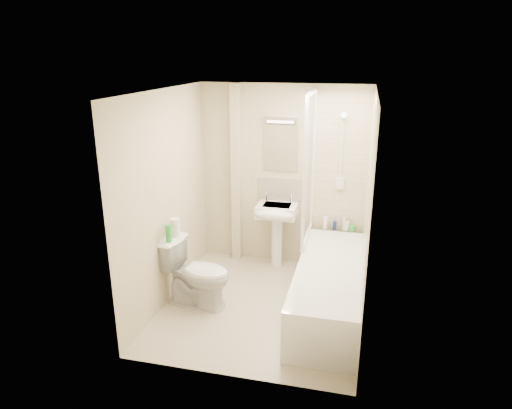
# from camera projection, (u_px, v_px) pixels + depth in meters

# --- Properties ---
(floor) EXTENTS (2.50, 2.50, 0.00)m
(floor) POSITION_uv_depth(u_px,v_px,m) (262.00, 305.00, 5.24)
(floor) COLOR beige
(floor) RESTS_ON ground
(wall_back) EXTENTS (2.20, 0.02, 2.40)m
(wall_back) POSITION_uv_depth(u_px,v_px,m) (283.00, 177.00, 6.02)
(wall_back) COLOR beige
(wall_back) RESTS_ON ground
(wall_left) EXTENTS (0.02, 2.50, 2.40)m
(wall_left) POSITION_uv_depth(u_px,v_px,m) (166.00, 199.00, 5.11)
(wall_left) COLOR beige
(wall_left) RESTS_ON ground
(wall_right) EXTENTS (0.02, 2.50, 2.40)m
(wall_right) POSITION_uv_depth(u_px,v_px,m) (368.00, 214.00, 4.62)
(wall_right) COLOR beige
(wall_right) RESTS_ON ground
(ceiling) EXTENTS (2.20, 2.50, 0.02)m
(ceiling) POSITION_uv_depth(u_px,v_px,m) (262.00, 91.00, 4.48)
(ceiling) COLOR white
(ceiling) RESTS_ON wall_back
(tile_back) EXTENTS (0.70, 0.01, 1.75)m
(tile_back) POSITION_uv_depth(u_px,v_px,m) (341.00, 163.00, 5.77)
(tile_back) COLOR beige
(tile_back) RESTS_ON wall_back
(tile_right) EXTENTS (0.01, 2.10, 1.75)m
(tile_right) POSITION_uv_depth(u_px,v_px,m) (368.00, 191.00, 4.61)
(tile_right) COLOR beige
(tile_right) RESTS_ON wall_right
(pipe_boxing) EXTENTS (0.12, 0.12, 2.40)m
(pipe_boxing) POSITION_uv_depth(u_px,v_px,m) (236.00, 175.00, 6.10)
(pipe_boxing) COLOR beige
(pipe_boxing) RESTS_ON ground
(splashback) EXTENTS (0.60, 0.02, 0.30)m
(splashback) POSITION_uv_depth(u_px,v_px,m) (280.00, 189.00, 6.07)
(splashback) COLOR beige
(splashback) RESTS_ON wall_back
(mirror) EXTENTS (0.46, 0.01, 0.60)m
(mirror) POSITION_uv_depth(u_px,v_px,m) (281.00, 148.00, 5.89)
(mirror) COLOR white
(mirror) RESTS_ON wall_back
(strip_light) EXTENTS (0.42, 0.07, 0.07)m
(strip_light) POSITION_uv_depth(u_px,v_px,m) (281.00, 120.00, 5.76)
(strip_light) COLOR silver
(strip_light) RESTS_ON wall_back
(bathtub) EXTENTS (0.70, 2.10, 0.55)m
(bathtub) POSITION_uv_depth(u_px,v_px,m) (329.00, 287.00, 5.04)
(bathtub) COLOR white
(bathtub) RESTS_ON ground
(shower_screen) EXTENTS (0.04, 0.92, 1.80)m
(shower_screen) POSITION_uv_depth(u_px,v_px,m) (309.00, 168.00, 5.43)
(shower_screen) COLOR white
(shower_screen) RESTS_ON bathtub
(shower_fixture) EXTENTS (0.10, 0.16, 0.99)m
(shower_fixture) POSITION_uv_depth(u_px,v_px,m) (341.00, 155.00, 5.69)
(shower_fixture) COLOR white
(shower_fixture) RESTS_ON wall_back
(pedestal_sink) EXTENTS (0.51, 0.48, 0.99)m
(pedestal_sink) POSITION_uv_depth(u_px,v_px,m) (276.00, 218.00, 5.97)
(pedestal_sink) COLOR white
(pedestal_sink) RESTS_ON ground
(bottle_white_a) EXTENTS (0.06, 0.06, 0.16)m
(bottle_white_a) POSITION_uv_depth(u_px,v_px,m) (325.00, 223.00, 5.98)
(bottle_white_a) COLOR white
(bottle_white_a) RESTS_ON bathtub
(bottle_blue) EXTENTS (0.05, 0.05, 0.12)m
(bottle_blue) POSITION_uv_depth(u_px,v_px,m) (335.00, 225.00, 5.96)
(bottle_blue) COLOR navy
(bottle_blue) RESTS_ON bathtub
(bottle_cream) EXTENTS (0.05, 0.05, 0.18)m
(bottle_cream) POSITION_uv_depth(u_px,v_px,m) (344.00, 224.00, 5.93)
(bottle_cream) COLOR beige
(bottle_cream) RESTS_ON bathtub
(bottle_white_b) EXTENTS (0.06, 0.06, 0.13)m
(bottle_white_b) POSITION_uv_depth(u_px,v_px,m) (347.00, 226.00, 5.93)
(bottle_white_b) COLOR white
(bottle_white_b) RESTS_ON bathtub
(bottle_green) EXTENTS (0.07, 0.07, 0.08)m
(bottle_green) POSITION_uv_depth(u_px,v_px,m) (352.00, 228.00, 5.92)
(bottle_green) COLOR green
(bottle_green) RESTS_ON bathtub
(toilet) EXTENTS (0.64, 0.89, 0.79)m
(toilet) POSITION_uv_depth(u_px,v_px,m) (197.00, 273.00, 5.15)
(toilet) COLOR white
(toilet) RESTS_ON ground
(toilet_roll_lower) EXTENTS (0.10, 0.10, 0.11)m
(toilet_roll_lower) POSITION_uv_depth(u_px,v_px,m) (176.00, 232.00, 5.13)
(toilet_roll_lower) COLOR white
(toilet_roll_lower) RESTS_ON toilet
(toilet_roll_upper) EXTENTS (0.11, 0.11, 0.10)m
(toilet_roll_upper) POSITION_uv_depth(u_px,v_px,m) (175.00, 223.00, 5.10)
(toilet_roll_upper) COLOR white
(toilet_roll_upper) RESTS_ON toilet_roll_lower
(green_bottle) EXTENTS (0.06, 0.06, 0.19)m
(green_bottle) POSITION_uv_depth(u_px,v_px,m) (168.00, 233.00, 4.96)
(green_bottle) COLOR green
(green_bottle) RESTS_ON toilet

